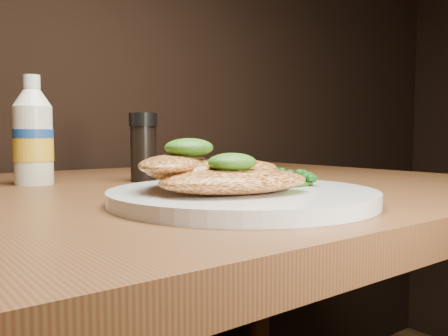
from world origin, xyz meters
TOP-DOWN VIEW (x-y plane):
  - plate at (0.02, 0.84)m, footprint 0.30×0.30m
  - chicken_front at (-0.02, 0.81)m, footprint 0.18×0.12m
  - chicken_mid at (-0.01, 0.86)m, footprint 0.17×0.10m
  - chicken_back at (-0.04, 0.88)m, footprint 0.15×0.16m
  - pesto_front at (-0.02, 0.81)m, footprint 0.06×0.05m
  - pesto_back at (-0.03, 0.87)m, footprint 0.06×0.05m
  - broccolini_bundle at (0.06, 0.84)m, footprint 0.15×0.12m
  - mayo_bottle at (-0.11, 1.19)m, footprint 0.08×0.08m
  - pepper_grinder at (0.04, 1.12)m, footprint 0.06×0.06m

SIDE VIEW (x-z plane):
  - plate at x=0.02m, z-range 0.75..0.77m
  - broccolini_bundle at x=0.06m, z-range 0.77..0.79m
  - chicken_front at x=-0.02m, z-range 0.77..0.79m
  - chicken_mid at x=-0.01m, z-range 0.77..0.80m
  - chicken_back at x=-0.04m, z-range 0.78..0.81m
  - pesto_front at x=-0.02m, z-range 0.79..0.81m
  - pepper_grinder at x=0.04m, z-range 0.75..0.86m
  - pesto_back at x=-0.03m, z-range 0.80..0.82m
  - mayo_bottle at x=-0.11m, z-range 0.75..0.92m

